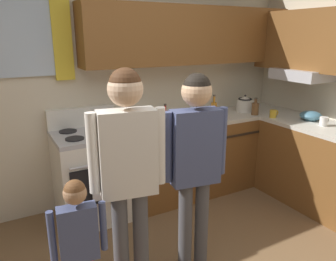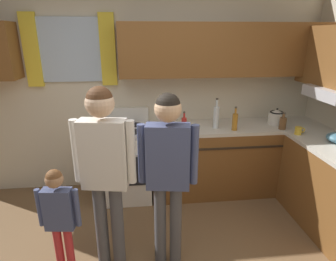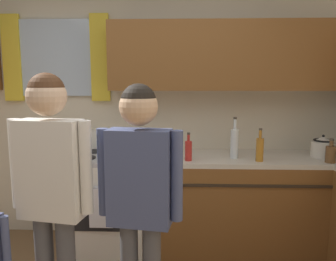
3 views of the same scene
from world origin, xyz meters
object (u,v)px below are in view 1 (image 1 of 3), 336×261
at_px(mixing_bowl, 311,116).
at_px(adult_in_plaid, 195,155).
at_px(bottle_tall_clear, 193,108).
at_px(adult_holding_child, 128,162).
at_px(mug_ceramic_white, 324,121).
at_px(stove_oven, 92,174).
at_px(bottle_sauce_red, 165,119).
at_px(stovetop_kettle, 245,104).
at_px(bottle_squat_brown, 255,108).
at_px(bottle_oil_amber, 214,111).
at_px(mug_mustard_yellow, 273,114).
at_px(small_child, 79,238).

distance_m(mixing_bowl, adult_in_plaid, 1.93).
xyz_separation_m(bottle_tall_clear, adult_holding_child, (-1.22, -1.10, -0.02)).
height_order(mug_ceramic_white, adult_in_plaid, adult_in_plaid).
bearing_deg(stove_oven, mixing_bowl, -17.02).
bearing_deg(mug_ceramic_white, bottle_sauce_red, 153.54).
xyz_separation_m(stove_oven, stovetop_kettle, (1.95, -0.02, 0.53)).
bearing_deg(bottle_squat_brown, mixing_bowl, -52.83).
bearing_deg(stove_oven, bottle_oil_amber, -8.12).
relative_size(mug_mustard_yellow, adult_in_plaid, 0.08).
relative_size(bottle_squat_brown, adult_holding_child, 0.13).
distance_m(mug_mustard_yellow, adult_holding_child, 2.23).
distance_m(stove_oven, bottle_sauce_red, 0.93).
relative_size(adult_holding_child, adult_in_plaid, 1.04).
relative_size(stove_oven, mixing_bowl, 4.67).
height_order(mug_mustard_yellow, stovetop_kettle, stovetop_kettle).
distance_m(stove_oven, mixing_bowl, 2.45).
height_order(mug_ceramic_white, adult_holding_child, adult_holding_child).
distance_m(bottle_squat_brown, stovetop_kettle, 0.20).
distance_m(adult_holding_child, adult_in_plaid, 0.51).
distance_m(bottle_sauce_red, bottle_oil_amber, 0.61).
distance_m(bottle_squat_brown, adult_in_plaid, 1.79).
xyz_separation_m(mug_mustard_yellow, stovetop_kettle, (-0.07, 0.41, 0.05)).
relative_size(mixing_bowl, adult_holding_child, 0.14).
xyz_separation_m(stove_oven, adult_holding_child, (-0.07, -1.18, 0.56)).
relative_size(bottle_oil_amber, adult_in_plaid, 0.18).
relative_size(stove_oven, bottle_oil_amber, 3.85).
bearing_deg(adult_holding_child, bottle_squat_brown, 25.66).
height_order(stovetop_kettle, adult_in_plaid, adult_in_plaid).
relative_size(bottle_tall_clear, mug_mustard_yellow, 3.05).
xyz_separation_m(bottle_squat_brown, adult_in_plaid, (-1.49, -0.98, 0.01)).
bearing_deg(mug_ceramic_white, mug_mustard_yellow, 111.24).
distance_m(bottle_tall_clear, small_child, 2.03).
bearing_deg(mug_mustard_yellow, stove_oven, 168.21).
xyz_separation_m(bottle_oil_amber, small_child, (-1.79, -1.09, -0.37)).
relative_size(stove_oven, stovetop_kettle, 4.02).
bearing_deg(bottle_tall_clear, mug_mustard_yellow, -21.28).
relative_size(stovetop_kettle, mixing_bowl, 1.16).
height_order(bottle_squat_brown, bottle_oil_amber, bottle_oil_amber).
height_order(mixing_bowl, adult_holding_child, adult_holding_child).
height_order(bottle_squat_brown, adult_in_plaid, adult_in_plaid).
xyz_separation_m(mug_mustard_yellow, adult_holding_child, (-2.09, -0.76, 0.08)).
bearing_deg(stove_oven, mug_mustard_yellow, -11.79).
bearing_deg(adult_holding_child, adult_in_plaid, -1.80).
bearing_deg(mug_mustard_yellow, adult_in_plaid, -153.93).
relative_size(bottle_oil_amber, small_child, 0.28).
height_order(stove_oven, mug_mustard_yellow, stove_oven).
bearing_deg(mixing_bowl, bottle_tall_clear, 151.63).
bearing_deg(stovetop_kettle, bottle_oil_amber, -163.82).
bearing_deg(bottle_sauce_red, bottle_oil_amber, 0.03).
relative_size(bottle_sauce_red, adult_in_plaid, 0.16).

